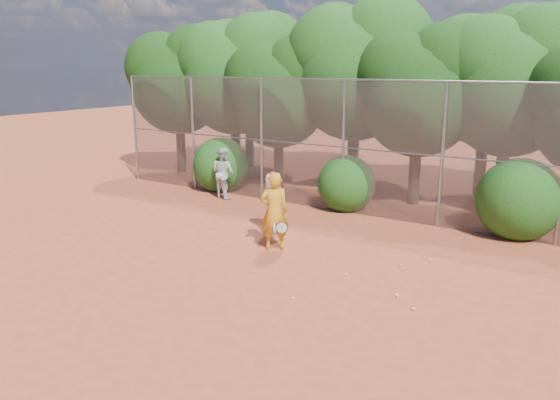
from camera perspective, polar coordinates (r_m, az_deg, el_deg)
The scene contains 23 objects.
ground at distance 11.63m, azimuth -2.60°, elevation -8.46°, with size 80.00×80.00×0.00m, color #AA4426.
fence_back at distance 16.23m, azimuth 9.42°, elevation 5.38°, with size 20.05×0.09×4.03m.
tree_0 at distance 22.98m, azimuth -10.45°, elevation 12.56°, with size 4.38×3.81×6.00m.
tree_1 at distance 21.74m, azimuth -4.60°, elevation 13.28°, with size 4.64×4.03×6.35m.
tree_2 at distance 19.74m, azimuth 0.03°, elevation 11.56°, with size 3.99×3.47×5.47m.
tree_3 at distance 19.39m, azimuth 8.14°, elevation 13.78°, with size 4.89×4.26×6.70m.
tree_4 at distance 17.91m, azimuth 14.60°, elevation 11.42°, with size 4.19×3.64×5.73m.
tree_5 at distance 18.05m, azimuth 23.20°, elevation 11.69°, with size 4.51×3.92×6.17m.
tree_9 at distance 24.18m, azimuth -3.13°, elevation 13.80°, with size 4.83×4.20×6.62m.
tree_10 at distance 21.80m, azimuth 8.24°, elevation 14.41°, with size 5.15×4.48×7.06m.
tree_11 at distance 19.81m, azimuth 21.19°, elevation 12.33°, with size 4.64×4.03×6.35m.
bush_0 at distance 19.70m, azimuth -6.21°, elevation 3.91°, with size 2.00×2.00×2.00m, color #164611.
bush_1 at distance 17.06m, azimuth 6.97°, elevation 1.96°, with size 1.80×1.80×1.80m, color #164611.
bush_2 at distance 15.56m, azimuth 23.74°, elevation 0.42°, with size 2.20×2.20×2.20m, color #164611.
player_yellow at distance 13.27m, azimuth -0.62°, elevation -1.20°, with size 0.92×0.80×1.92m.
player_teen at distance 14.54m, azimuth -0.71°, elevation -0.32°, with size 0.96×0.93×1.69m.
player_white at distance 18.52m, azimuth -5.96°, elevation 2.86°, with size 0.95×0.81×1.75m.
ball_0 at distance 10.60m, azimuth 13.78°, elevation -11.00°, with size 0.07×0.07×0.07m, color #BDE429.
ball_1 at distance 12.67m, azimuth 12.51°, elevation -6.69°, with size 0.07×0.07×0.07m, color #BDE429.
ball_2 at distance 10.75m, azimuth 1.35°, elevation -10.22°, with size 0.07×0.07×0.07m, color #BDE429.
ball_3 at distance 11.12m, azimuth 12.07°, elevation -9.68°, with size 0.07×0.07×0.07m, color #BDE429.
ball_4 at distance 11.96m, azimuth 6.93°, elevation -7.72°, with size 0.07×0.07×0.07m, color #BDE429.
ball_5 at distance 13.18m, azimuth 15.40°, elevation -6.05°, with size 0.07×0.07×0.07m, color #BDE429.
Camera 1 is at (6.28, -8.72, 4.46)m, focal length 35.00 mm.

